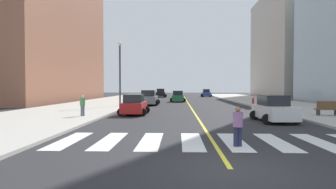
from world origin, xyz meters
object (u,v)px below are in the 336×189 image
street_lamp (120,68)px  car_green_sixth (178,97)px  car_white_second (274,109)px  pedestrian_crossing (238,125)px  car_red_third (134,105)px  pedestrian_walking_west (83,105)px  car_gray_fifth (149,98)px  car_black_fourth (161,93)px  park_bench (328,109)px  fire_hydrant (253,101)px  car_blue_nearest (206,93)px

street_lamp → car_green_sixth: bearing=59.8°
car_white_second → pedestrian_crossing: car_white_second is taller
car_red_third → pedestrian_walking_west: (-3.55, -2.59, 0.21)m
car_white_second → pedestrian_walking_west: (-13.80, 1.77, 0.18)m
car_red_third → car_gray_fifth: (-0.03, 12.18, 0.10)m
car_white_second → car_black_fourth: size_ratio=0.91×
car_gray_fifth → street_lamp: 5.88m
park_bench → street_lamp: 21.46m
street_lamp → car_black_fourth: bearing=84.7°
car_green_sixth → fire_hydrant: car_green_sixth is taller
car_black_fourth → pedestrian_walking_west: (-3.32, -42.03, 0.09)m
car_blue_nearest → car_white_second: bearing=90.4°
pedestrian_crossing → fire_hydrant: 24.75m
car_gray_fifth → pedestrian_crossing: bearing=-75.7°
car_white_second → car_gray_fifth: size_ratio=0.94×
car_blue_nearest → park_bench: car_blue_nearest is taller
car_white_second → fire_hydrant: (2.94, 15.83, -0.27)m
car_black_fourth → pedestrian_crossing: size_ratio=2.86×
car_black_fourth → car_green_sixth: (3.94, -19.07, -0.10)m
park_bench → pedestrian_crossing: 14.12m
car_red_third → park_bench: bearing=-5.7°
car_blue_nearest → street_lamp: (-13.75, -35.07, 3.69)m
pedestrian_walking_west → street_lamp: 11.85m
car_gray_fifth → pedestrian_walking_west: car_gray_fifth is taller
car_white_second → car_gray_fifth: car_gray_fifth is taller
car_red_third → car_black_fourth: car_black_fourth is taller
car_green_sixth → pedestrian_crossing: (2.39, -32.61, 0.04)m
car_red_third → car_green_sixth: size_ratio=0.97×
car_gray_fifth → pedestrian_walking_west: size_ratio=2.77×
car_gray_fifth → street_lamp: size_ratio=0.59×
car_white_second → park_bench: (5.10, 2.78, -0.16)m
street_lamp → car_gray_fifth: bearing=48.8°
car_green_sixth → fire_hydrant: size_ratio=4.52×
car_blue_nearest → car_black_fourth: car_black_fourth is taller
car_blue_nearest → street_lamp: street_lamp is taller
pedestrian_crossing → park_bench: bearing=-142.1°
car_blue_nearest → car_black_fourth: size_ratio=0.92×
pedestrian_walking_west → fire_hydrant: bearing=157.3°
car_blue_nearest → street_lamp: size_ratio=0.56×
car_gray_fifth → street_lamp: street_lamp is taller
car_red_third → pedestrian_walking_west: bearing=-143.6°
car_black_fourth → car_green_sixth: 19.48m
fire_hydrant → car_blue_nearest: bearing=94.5°
car_gray_fifth → car_red_third: bearing=-89.7°
car_gray_fifth → park_bench: car_gray_fifth is taller
car_white_second → car_gray_fifth: bearing=-60.3°
park_bench → car_red_third: bearing=86.5°
pedestrian_walking_west → car_green_sixth: bearing=-170.2°
car_white_second → car_black_fourth: bearing=-78.7°
car_blue_nearest → car_green_sixth: car_blue_nearest is taller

